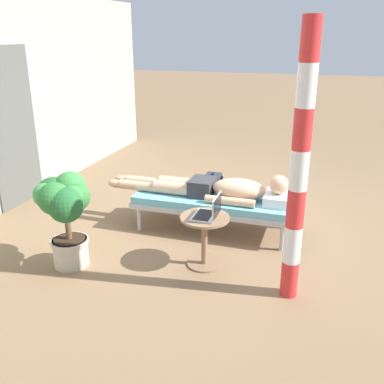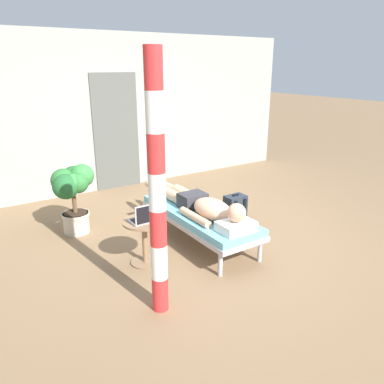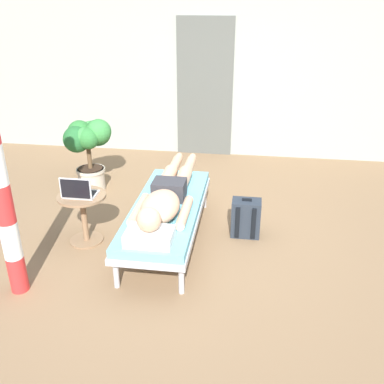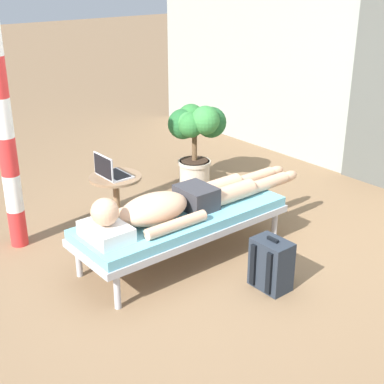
{
  "view_description": "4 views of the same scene",
  "coord_description": "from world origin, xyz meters",
  "px_view_note": "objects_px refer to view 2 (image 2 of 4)",
  "views": [
    {
      "loc": [
        -4.71,
        -1.09,
        2.2
      ],
      "look_at": [
        -0.42,
        0.27,
        0.53
      ],
      "focal_mm": 40.69,
      "sensor_mm": 36.0,
      "label": 1
    },
    {
      "loc": [
        -2.72,
        -3.59,
        2.18
      ],
      "look_at": [
        -0.11,
        0.37,
        0.57
      ],
      "focal_mm": 35.5,
      "sensor_mm": 36.0,
      "label": 2
    },
    {
      "loc": [
        0.61,
        -3.71,
        2.35
      ],
      "look_at": [
        0.03,
        0.25,
        0.49
      ],
      "focal_mm": 40.52,
      "sensor_mm": 36.0,
      "label": 3
    },
    {
      "loc": [
        3.01,
        -2.44,
        2.31
      ],
      "look_at": [
        -0.05,
        0.06,
        0.66
      ],
      "focal_mm": 51.05,
      "sensor_mm": 36.0,
      "label": 4
    }
  ],
  "objects_px": {
    "laptop": "(146,217)",
    "side_table": "(145,234)",
    "backpack": "(235,209)",
    "lounge_chair": "(199,216)",
    "potted_plant": "(73,188)",
    "person_reclining": "(201,205)",
    "porch_post": "(157,192)"
  },
  "relations": [
    {
      "from": "person_reclining",
      "to": "porch_post",
      "type": "xyz_separation_m",
      "value": [
        -1.1,
        -0.94,
        0.64
      ]
    },
    {
      "from": "laptop",
      "to": "backpack",
      "type": "height_order",
      "value": "laptop"
    },
    {
      "from": "backpack",
      "to": "porch_post",
      "type": "relative_size",
      "value": 0.18
    },
    {
      "from": "side_table",
      "to": "porch_post",
      "type": "xyz_separation_m",
      "value": [
        -0.27,
        -0.86,
        0.8
      ]
    },
    {
      "from": "lounge_chair",
      "to": "potted_plant",
      "type": "height_order",
      "value": "potted_plant"
    },
    {
      "from": "laptop",
      "to": "side_table",
      "type": "bearing_deg",
      "value": 90.0
    },
    {
      "from": "backpack",
      "to": "porch_post",
      "type": "distance_m",
      "value": 2.45
    },
    {
      "from": "side_table",
      "to": "backpack",
      "type": "relative_size",
      "value": 1.23
    },
    {
      "from": "lounge_chair",
      "to": "person_reclining",
      "type": "bearing_deg",
      "value": -90.0
    },
    {
      "from": "lounge_chair",
      "to": "potted_plant",
      "type": "relative_size",
      "value": 1.99
    },
    {
      "from": "laptop",
      "to": "porch_post",
      "type": "height_order",
      "value": "porch_post"
    },
    {
      "from": "laptop",
      "to": "porch_post",
      "type": "distance_m",
      "value": 1.03
    },
    {
      "from": "person_reclining",
      "to": "porch_post",
      "type": "relative_size",
      "value": 0.94
    },
    {
      "from": "lounge_chair",
      "to": "side_table",
      "type": "bearing_deg",
      "value": -171.6
    },
    {
      "from": "person_reclining",
      "to": "laptop",
      "type": "xyz_separation_m",
      "value": [
        -0.83,
        -0.13,
        0.07
      ]
    },
    {
      "from": "person_reclining",
      "to": "laptop",
      "type": "distance_m",
      "value": 0.84
    },
    {
      "from": "side_table",
      "to": "backpack",
      "type": "distance_m",
      "value": 1.67
    },
    {
      "from": "backpack",
      "to": "porch_post",
      "type": "height_order",
      "value": "porch_post"
    },
    {
      "from": "side_table",
      "to": "backpack",
      "type": "height_order",
      "value": "side_table"
    },
    {
      "from": "potted_plant",
      "to": "porch_post",
      "type": "height_order",
      "value": "porch_post"
    },
    {
      "from": "porch_post",
      "to": "laptop",
      "type": "bearing_deg",
      "value": 71.14
    },
    {
      "from": "laptop",
      "to": "porch_post",
      "type": "xyz_separation_m",
      "value": [
        -0.27,
        -0.8,
        0.57
      ]
    },
    {
      "from": "porch_post",
      "to": "backpack",
      "type": "bearing_deg",
      "value": 32.78
    },
    {
      "from": "side_table",
      "to": "laptop",
      "type": "xyz_separation_m",
      "value": [
        0.0,
        -0.05,
        0.23
      ]
    },
    {
      "from": "laptop",
      "to": "porch_post",
      "type": "bearing_deg",
      "value": -108.86
    },
    {
      "from": "laptop",
      "to": "potted_plant",
      "type": "bearing_deg",
      "value": 106.46
    },
    {
      "from": "side_table",
      "to": "backpack",
      "type": "bearing_deg",
      "value": 12.69
    },
    {
      "from": "potted_plant",
      "to": "laptop",
      "type": "bearing_deg",
      "value": -73.54
    },
    {
      "from": "backpack",
      "to": "potted_plant",
      "type": "height_order",
      "value": "potted_plant"
    },
    {
      "from": "laptop",
      "to": "backpack",
      "type": "bearing_deg",
      "value": 14.4
    },
    {
      "from": "laptop",
      "to": "backpack",
      "type": "xyz_separation_m",
      "value": [
        1.62,
        0.42,
        -0.39
      ]
    },
    {
      "from": "potted_plant",
      "to": "porch_post",
      "type": "distance_m",
      "value": 2.21
    }
  ]
}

